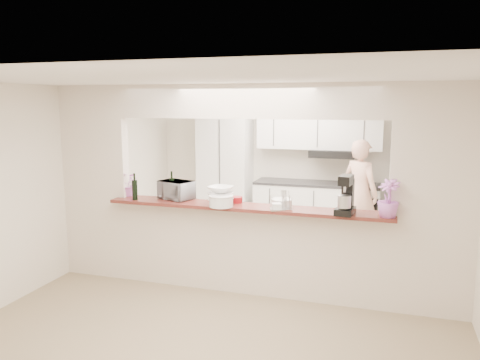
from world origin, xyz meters
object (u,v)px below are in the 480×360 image
at_px(refrigerator, 416,193).
at_px(stand_mixer, 346,197).
at_px(person, 360,194).
at_px(toaster_oven, 176,190).

bearing_deg(refrigerator, stand_mixer, -107.68).
height_order(refrigerator, person, person).
height_order(refrigerator, toaster_oven, refrigerator).
xyz_separation_m(refrigerator, person, (-0.85, -0.35, 0.01)).
relative_size(refrigerator, stand_mixer, 3.98).
bearing_deg(stand_mixer, refrigerator, 72.32).
bearing_deg(toaster_oven, stand_mixer, 14.15).
distance_m(refrigerator, stand_mixer, 2.96).
distance_m(refrigerator, toaster_oven, 3.97).
bearing_deg(refrigerator, person, -157.71).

